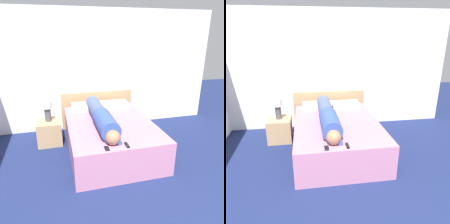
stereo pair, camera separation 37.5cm
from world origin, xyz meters
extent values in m
cube|color=white|center=(0.00, 4.02, 1.30)|extent=(5.61, 0.06, 2.60)
cube|color=#B2708E|center=(0.04, 2.78, 0.28)|extent=(1.51, 2.10, 0.57)
cube|color=tan|center=(0.04, 3.95, 0.42)|extent=(1.63, 0.04, 0.84)
cube|color=tan|center=(-1.06, 3.36, 0.24)|extent=(0.47, 0.49, 0.47)
cylinder|color=#4C4C51|center=(-1.06, 3.36, 0.60)|extent=(0.12, 0.12, 0.27)
cylinder|color=silver|center=(-1.06, 3.36, 0.81)|extent=(0.18, 0.18, 0.14)
sphere|color=#936B4C|center=(-0.13, 1.94, 0.68)|extent=(0.22, 0.22, 0.22)
cylinder|color=#334C99|center=(-0.13, 2.38, 0.72)|extent=(0.31, 0.74, 0.31)
cylinder|color=#47567A|center=(-0.13, 3.19, 0.71)|extent=(0.28, 0.88, 0.28)
cylinder|color=#334C99|center=(-0.04, 1.99, 0.60)|extent=(0.07, 0.22, 0.07)
cube|color=white|center=(-0.26, 3.60, 0.63)|extent=(0.63, 0.35, 0.12)
cube|color=white|center=(0.34, 3.60, 0.62)|extent=(0.60, 0.35, 0.11)
cube|color=black|center=(0.05, 1.85, 0.58)|extent=(0.04, 0.15, 0.02)
cube|color=black|center=(-0.25, 1.84, 0.57)|extent=(0.06, 0.13, 0.01)
camera|label=1|loc=(-0.87, -0.79, 2.10)|focal=35.00mm
camera|label=2|loc=(-0.50, -0.86, 2.10)|focal=35.00mm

